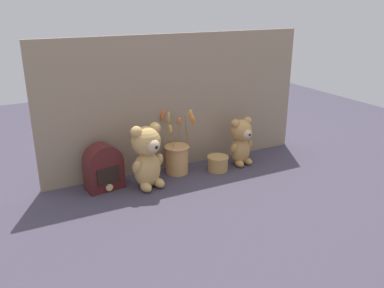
# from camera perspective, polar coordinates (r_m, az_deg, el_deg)

# --- Properties ---
(ground_plane) EXTENTS (4.00, 4.00, 0.00)m
(ground_plane) POSITION_cam_1_polar(r_m,az_deg,el_deg) (2.05, 0.26, -4.50)
(ground_plane) COLOR #3D3847
(backdrop_wall) EXTENTS (1.43, 0.02, 0.69)m
(backdrop_wall) POSITION_cam_1_polar(r_m,az_deg,el_deg) (2.08, -1.87, 5.85)
(backdrop_wall) COLOR gray
(backdrop_wall) RESTS_ON ground
(teddy_bear_large) EXTENTS (0.17, 0.16, 0.31)m
(teddy_bear_large) POSITION_cam_1_polar(r_m,az_deg,el_deg) (1.89, -6.31, -1.55)
(teddy_bear_large) COLOR tan
(teddy_bear_large) RESTS_ON ground
(teddy_bear_medium) EXTENTS (0.14, 0.13, 0.26)m
(teddy_bear_medium) POSITION_cam_1_polar(r_m,az_deg,el_deg) (2.16, 6.92, 0.49)
(teddy_bear_medium) COLOR tan
(teddy_bear_medium) RESTS_ON ground
(flower_vase) EXTENTS (0.15, 0.19, 0.34)m
(flower_vase) POSITION_cam_1_polar(r_m,az_deg,el_deg) (2.06, -2.11, -1.67)
(flower_vase) COLOR tan
(flower_vase) RESTS_ON ground
(vintage_radio) EXTENTS (0.18, 0.12, 0.22)m
(vintage_radio) POSITION_cam_1_polar(r_m,az_deg,el_deg) (1.93, -12.31, -3.29)
(vintage_radio) COLOR #4C1919
(vintage_radio) RESTS_ON ground
(decorative_tin_tall) EXTENTS (0.11, 0.11, 0.08)m
(decorative_tin_tall) POSITION_cam_1_polar(r_m,az_deg,el_deg) (2.11, 3.64, -2.72)
(decorative_tin_tall) COLOR tan
(decorative_tin_tall) RESTS_ON ground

